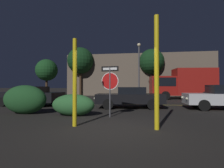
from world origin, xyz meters
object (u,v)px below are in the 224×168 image
(yellow_pole_left, at_px, (75,82))
(passing_car_1, at_px, (30,96))
(yellow_pole_right, at_px, (157,72))
(passing_car_3, at_px, (223,97))
(stop_sign, at_px, (110,81))
(tree_0, at_px, (81,61))
(hedge_bush_1, at_px, (73,105))
(delivery_truck, at_px, (182,83))
(street_lamp, at_px, (139,65))
(hedge_bush_0, at_px, (25,99))
(tree_1, at_px, (152,62))
(passing_car_2, at_px, (130,97))
(tree_2, at_px, (47,70))

(yellow_pole_left, relative_size, passing_car_1, 0.64)
(yellow_pole_right, xyz_separation_m, passing_car_3, (4.21, 5.29, -1.05))
(stop_sign, distance_m, tree_0, 18.30)
(stop_sign, distance_m, hedge_bush_1, 1.98)
(delivery_truck, height_order, street_lamp, street_lamp)
(yellow_pole_left, bearing_deg, delivery_truck, 63.78)
(stop_sign, bearing_deg, hedge_bush_1, -175.78)
(stop_sign, height_order, yellow_pole_left, yellow_pole_left)
(street_lamp, bearing_deg, hedge_bush_0, -115.87)
(stop_sign, xyz_separation_m, hedge_bush_0, (-4.18, 0.29, -0.84))
(tree_1, bearing_deg, passing_car_2, -99.97)
(delivery_truck, height_order, tree_2, tree_2)
(delivery_truck, xyz_separation_m, tree_0, (-12.68, 5.00, 3.35))
(passing_car_3, xyz_separation_m, street_lamp, (-4.65, 8.28, 2.93))
(passing_car_2, relative_size, passing_car_3, 1.02)
(tree_0, bearing_deg, passing_car_1, -86.61)
(hedge_bush_1, relative_size, passing_car_2, 0.46)
(tree_1, bearing_deg, yellow_pole_left, -101.86)
(tree_1, bearing_deg, tree_2, -176.78)
(yellow_pole_left, distance_m, delivery_truck, 15.00)
(street_lamp, height_order, tree_2, street_lamp)
(stop_sign, xyz_separation_m, passing_car_3, (5.97, 3.36, -0.82))
(hedge_bush_1, height_order, delivery_truck, delivery_truck)
(hedge_bush_1, height_order, passing_car_1, passing_car_1)
(passing_car_1, xyz_separation_m, street_lamp, (7.48, 7.95, 2.95))
(tree_1, bearing_deg, hedge_bush_0, -113.64)
(passing_car_1, height_order, street_lamp, street_lamp)
(yellow_pole_left, distance_m, street_lamp, 13.86)
(tree_2, bearing_deg, tree_1, 3.22)
(street_lamp, bearing_deg, stop_sign, -96.46)
(stop_sign, height_order, passing_car_2, stop_sign)
(hedge_bush_1, relative_size, passing_car_3, 0.47)
(passing_car_2, height_order, tree_1, tree_1)
(yellow_pole_left, relative_size, yellow_pole_right, 0.83)
(yellow_pole_left, xyz_separation_m, street_lamp, (2.19, 13.51, 2.18))
(stop_sign, height_order, tree_1, tree_1)
(yellow_pole_right, height_order, hedge_bush_1, yellow_pole_right)
(yellow_pole_left, xyz_separation_m, hedge_bush_1, (-0.80, 1.97, -0.96))
(street_lamp, relative_size, tree_2, 1.15)
(passing_car_3, relative_size, street_lamp, 0.69)
(tree_0, xyz_separation_m, tree_2, (-4.84, -0.61, -1.34))
(stop_sign, height_order, passing_car_3, stop_sign)
(hedge_bush_1, bearing_deg, hedge_bush_0, 175.46)
(passing_car_1, height_order, tree_0, tree_0)
(yellow_pole_right, relative_size, passing_car_2, 0.82)
(yellow_pole_right, distance_m, tree_2, 22.51)
(hedge_bush_1, bearing_deg, yellow_pole_right, -30.55)
(yellow_pole_right, relative_size, tree_0, 0.51)
(passing_car_1, relative_size, delivery_truck, 0.69)
(passing_car_1, distance_m, passing_car_3, 12.13)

